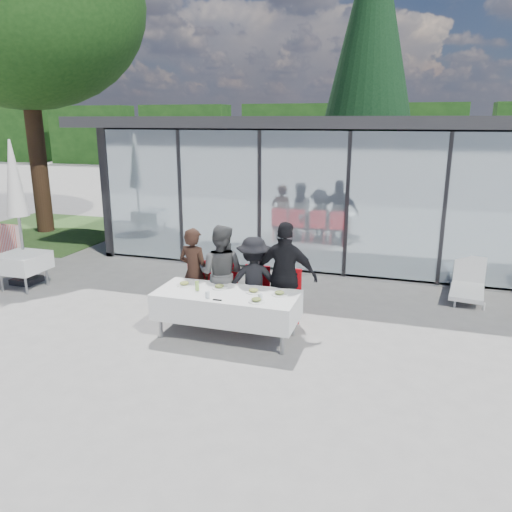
{
  "coord_description": "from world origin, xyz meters",
  "views": [
    {
      "loc": [
        2.33,
        -6.56,
        3.38
      ],
      "look_at": [
        -0.11,
        1.2,
        1.15
      ],
      "focal_mm": 35.0,
      "sensor_mm": 36.0,
      "label": 1
    }
  ],
  "objects_px": {
    "plate_a": "(184,284)",
    "lounger": "(468,284)",
    "diner_chair_d": "(287,295)",
    "diner_d": "(286,276)",
    "spare_table_left": "(23,262)",
    "market_umbrella": "(15,189)",
    "diner_chair_b": "(224,288)",
    "plate_c": "(253,291)",
    "diner_c": "(254,281)",
    "diner_a": "(194,273)",
    "juice_bottle": "(197,286)",
    "diner_b": "(221,273)",
    "plate_d": "(279,293)",
    "plate_b": "(219,287)",
    "folded_eyeglasses": "(217,300)",
    "conifer_tree": "(371,44)",
    "deciduous_tree": "(20,4)",
    "dining_table": "(227,305)",
    "plate_extra": "(256,300)",
    "diner_chair_a": "(197,285)",
    "diner_chair_c": "(256,292)"
  },
  "relations": [
    {
      "from": "plate_extra",
      "to": "diner_chair_d",
      "type": "bearing_deg",
      "value": 77.64
    },
    {
      "from": "diner_b",
      "to": "diner_chair_d",
      "type": "height_order",
      "value": "diner_b"
    },
    {
      "from": "diner_d",
      "to": "plate_c",
      "type": "bearing_deg",
      "value": 55.02
    },
    {
      "from": "diner_chair_a",
      "to": "diner_chair_c",
      "type": "distance_m",
      "value": 1.09
    },
    {
      "from": "diner_c",
      "to": "lounger",
      "type": "relative_size",
      "value": 1.09
    },
    {
      "from": "plate_a",
      "to": "lounger",
      "type": "height_order",
      "value": "plate_a"
    },
    {
      "from": "diner_a",
      "to": "diner_b",
      "type": "distance_m",
      "value": 0.5
    },
    {
      "from": "diner_chair_d",
      "to": "lounger",
      "type": "relative_size",
      "value": 0.7
    },
    {
      "from": "diner_chair_b",
      "to": "plate_c",
      "type": "bearing_deg",
      "value": -39.98
    },
    {
      "from": "diner_chair_d",
      "to": "plate_b",
      "type": "bearing_deg",
      "value": -148.71
    },
    {
      "from": "diner_a",
      "to": "plate_d",
      "type": "height_order",
      "value": "diner_a"
    },
    {
      "from": "diner_d",
      "to": "plate_b",
      "type": "xyz_separation_m",
      "value": [
        -0.97,
        -0.48,
        -0.12
      ]
    },
    {
      "from": "plate_extra",
      "to": "juice_bottle",
      "type": "xyz_separation_m",
      "value": [
        -1.06,
        0.22,
        0.05
      ]
    },
    {
      "from": "plate_c",
      "to": "deciduous_tree",
      "type": "bearing_deg",
      "value": 147.25
    },
    {
      "from": "plate_b",
      "to": "market_umbrella",
      "type": "height_order",
      "value": "market_umbrella"
    },
    {
      "from": "plate_a",
      "to": "diner_chair_d",
      "type": "bearing_deg",
      "value": 21.78
    },
    {
      "from": "diner_chair_d",
      "to": "spare_table_left",
      "type": "relative_size",
      "value": 1.13
    },
    {
      "from": "diner_b",
      "to": "plate_d",
      "type": "relative_size",
      "value": 6.83
    },
    {
      "from": "diner_d",
      "to": "diner_chair_d",
      "type": "relative_size",
      "value": 1.85
    },
    {
      "from": "diner_c",
      "to": "dining_table",
      "type": "bearing_deg",
      "value": 50.59
    },
    {
      "from": "diner_c",
      "to": "plate_extra",
      "type": "distance_m",
      "value": 0.95
    },
    {
      "from": "diner_chair_c",
      "to": "juice_bottle",
      "type": "distance_m",
      "value": 1.11
    },
    {
      "from": "market_umbrella",
      "to": "deciduous_tree",
      "type": "relative_size",
      "value": 0.32
    },
    {
      "from": "diner_b",
      "to": "juice_bottle",
      "type": "distance_m",
      "value": 0.69
    },
    {
      "from": "plate_c",
      "to": "plate_extra",
      "type": "xyz_separation_m",
      "value": [
        0.17,
        -0.38,
        0.0
      ]
    },
    {
      "from": "diner_c",
      "to": "conifer_tree",
      "type": "relative_size",
      "value": 0.14
    },
    {
      "from": "diner_b",
      "to": "deciduous_tree",
      "type": "relative_size",
      "value": 0.18
    },
    {
      "from": "diner_b",
      "to": "deciduous_tree",
      "type": "xyz_separation_m",
      "value": [
        -7.82,
        5.0,
        5.64
      ]
    },
    {
      "from": "diner_chair_b",
      "to": "plate_c",
      "type": "distance_m",
      "value": 1.0
    },
    {
      "from": "plate_b",
      "to": "plate_extra",
      "type": "height_order",
      "value": "same"
    },
    {
      "from": "folded_eyeglasses",
      "to": "spare_table_left",
      "type": "relative_size",
      "value": 0.16
    },
    {
      "from": "folded_eyeglasses",
      "to": "conifer_tree",
      "type": "relative_size",
      "value": 0.01
    },
    {
      "from": "diner_d",
      "to": "plate_extra",
      "type": "height_order",
      "value": "diner_d"
    },
    {
      "from": "diner_b",
      "to": "plate_extra",
      "type": "xyz_separation_m",
      "value": [
        0.91,
        -0.9,
        -0.07
      ]
    },
    {
      "from": "diner_d",
      "to": "plate_extra",
      "type": "xyz_separation_m",
      "value": [
        -0.22,
        -0.9,
        -0.12
      ]
    },
    {
      "from": "diner_c",
      "to": "deciduous_tree",
      "type": "height_order",
      "value": "deciduous_tree"
    },
    {
      "from": "diner_a",
      "to": "plate_b",
      "type": "relative_size",
      "value": 6.49
    },
    {
      "from": "diner_chair_a",
      "to": "plate_b",
      "type": "xyz_separation_m",
      "value": [
        0.66,
        -0.59,
        0.24
      ]
    },
    {
      "from": "diner_c",
      "to": "plate_extra",
      "type": "height_order",
      "value": "diner_c"
    },
    {
      "from": "diner_chair_a",
      "to": "plate_c",
      "type": "height_order",
      "value": "diner_chair_a"
    },
    {
      "from": "diner_a",
      "to": "juice_bottle",
      "type": "xyz_separation_m",
      "value": [
        0.36,
        -0.68,
        0.02
      ]
    },
    {
      "from": "lounger",
      "to": "plate_d",
      "type": "bearing_deg",
      "value": -134.7
    },
    {
      "from": "plate_d",
      "to": "plate_extra",
      "type": "height_order",
      "value": "same"
    },
    {
      "from": "dining_table",
      "to": "lounger",
      "type": "height_order",
      "value": "dining_table"
    },
    {
      "from": "dining_table",
      "to": "deciduous_tree",
      "type": "relative_size",
      "value": 0.24
    },
    {
      "from": "plate_d",
      "to": "spare_table_left",
      "type": "bearing_deg",
      "value": 171.52
    },
    {
      "from": "juice_bottle",
      "to": "deciduous_tree",
      "type": "bearing_deg",
      "value": 143.54
    },
    {
      "from": "diner_c",
      "to": "plate_b",
      "type": "xyz_separation_m",
      "value": [
        -0.43,
        -0.48,
        0.02
      ]
    },
    {
      "from": "spare_table_left",
      "to": "market_umbrella",
      "type": "distance_m",
      "value": 1.5
    },
    {
      "from": "diner_chair_d",
      "to": "plate_extra",
      "type": "distance_m",
      "value": 1.06
    }
  ]
}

